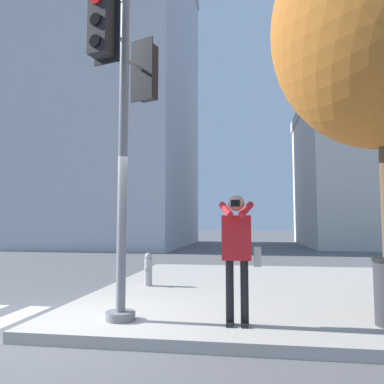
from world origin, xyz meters
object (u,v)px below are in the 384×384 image
at_px(traffic_signal_pole, 125,103).
at_px(person_photographer, 238,246).
at_px(fire_hydrant, 148,269).
at_px(street_tree, 383,28).

bearing_deg(traffic_signal_pole, person_photographer, 0.16).
relative_size(traffic_signal_pole, fire_hydrant, 6.64).
height_order(traffic_signal_pole, person_photographer, traffic_signal_pole).
relative_size(person_photographer, street_tree, 0.28).
distance_m(traffic_signal_pole, fire_hydrant, 4.06).
xyz_separation_m(traffic_signal_pole, street_tree, (3.94, 0.82, 1.27)).
distance_m(person_photographer, street_tree, 4.15).
distance_m(person_photographer, fire_hydrant, 3.63).
bearing_deg(person_photographer, fire_hydrant, 125.34).
relative_size(street_tree, fire_hydrant, 8.80).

